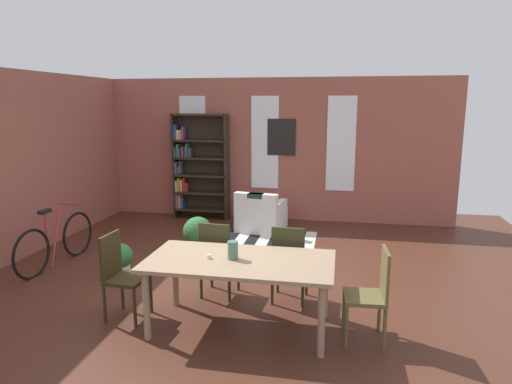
% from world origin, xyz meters
% --- Properties ---
extents(ground_plane, '(9.68, 9.68, 0.00)m').
position_xyz_m(ground_plane, '(0.00, 0.00, 0.00)').
color(ground_plane, '#4B281C').
extents(back_wall_brick, '(7.44, 0.12, 2.83)m').
position_xyz_m(back_wall_brick, '(0.00, 3.78, 1.42)').
color(back_wall_brick, '#A25446').
rests_on(back_wall_brick, ground).
extents(window_pane_0, '(0.55, 0.02, 1.84)m').
position_xyz_m(window_pane_0, '(-1.50, 3.71, 1.56)').
color(window_pane_0, white).
extents(window_pane_1, '(0.55, 0.02, 1.84)m').
position_xyz_m(window_pane_1, '(0.00, 3.71, 1.56)').
color(window_pane_1, white).
extents(window_pane_2, '(0.55, 0.02, 1.84)m').
position_xyz_m(window_pane_2, '(1.50, 3.71, 1.56)').
color(window_pane_2, white).
extents(dining_table, '(1.93, 0.99, 0.76)m').
position_xyz_m(dining_table, '(0.53, -0.92, 0.68)').
color(dining_table, '#92785B').
rests_on(dining_table, ground).
extents(vase_on_table, '(0.11, 0.11, 0.19)m').
position_xyz_m(vase_on_table, '(0.46, -0.92, 0.85)').
color(vase_on_table, '#4C7266').
rests_on(vase_on_table, dining_table).
extents(tealight_candle_0, '(0.04, 0.04, 0.04)m').
position_xyz_m(tealight_candle_0, '(0.22, -0.95, 0.78)').
color(tealight_candle_0, silver).
rests_on(tealight_candle_0, dining_table).
extents(dining_chair_far_right, '(0.42, 0.42, 0.95)m').
position_xyz_m(dining_chair_far_right, '(0.96, -0.19, 0.51)').
color(dining_chair_far_right, '#2F311A').
rests_on(dining_chair_far_right, ground).
extents(dining_chair_head_right, '(0.42, 0.42, 0.95)m').
position_xyz_m(dining_chair_head_right, '(1.87, -0.91, 0.51)').
color(dining_chair_head_right, brown).
rests_on(dining_chair_head_right, ground).
extents(dining_chair_head_left, '(0.42, 0.42, 0.95)m').
position_xyz_m(dining_chair_head_left, '(-0.80, -0.91, 0.51)').
color(dining_chair_head_left, '#302813').
rests_on(dining_chair_head_left, ground).
extents(dining_chair_far_left, '(0.43, 0.43, 0.95)m').
position_xyz_m(dining_chair_far_left, '(0.09, -0.19, 0.51)').
color(dining_chair_far_left, '#31321A').
rests_on(dining_chair_far_left, ground).
extents(bookshelf_tall, '(1.13, 0.31, 2.13)m').
position_xyz_m(bookshelf_tall, '(-1.37, 3.54, 1.07)').
color(bookshelf_tall, '#2D2319').
rests_on(bookshelf_tall, ground).
extents(armchair_white, '(0.91, 0.91, 0.75)m').
position_xyz_m(armchair_white, '(0.08, 2.83, 0.28)').
color(armchair_white, white).
rests_on(armchair_white, ground).
extents(bicycle_second, '(0.44, 1.69, 0.89)m').
position_xyz_m(bicycle_second, '(-2.52, 0.43, 0.35)').
color(bicycle_second, black).
rests_on(bicycle_second, ground).
extents(potted_plant_by_shelf, '(0.46, 0.46, 0.61)m').
position_xyz_m(potted_plant_by_shelf, '(-0.63, 1.25, 0.34)').
color(potted_plant_by_shelf, silver).
rests_on(potted_plant_by_shelf, ground).
extents(potted_plant_corner, '(0.34, 0.34, 0.45)m').
position_xyz_m(potted_plant_corner, '(-1.42, 0.24, 0.24)').
color(potted_plant_corner, silver).
rests_on(potted_plant_corner, ground).
extents(striped_rug, '(1.58, 1.09, 0.01)m').
position_xyz_m(striped_rug, '(0.34, 2.32, 0.00)').
color(striped_rug, black).
rests_on(striped_rug, ground).
extents(framed_picture, '(0.56, 0.03, 0.72)m').
position_xyz_m(framed_picture, '(0.33, 3.71, 1.68)').
color(framed_picture, black).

